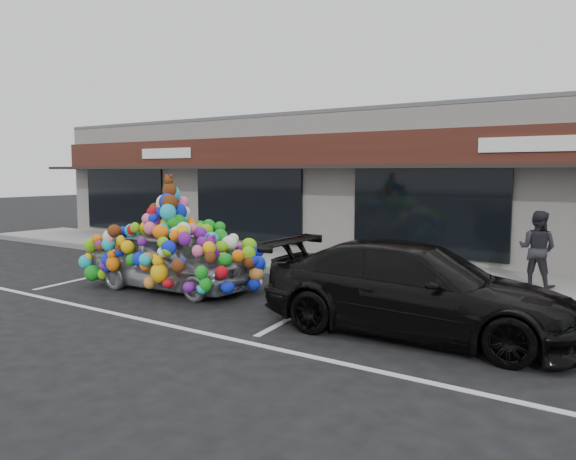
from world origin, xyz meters
The scene contains 10 objects.
ground centered at (0.00, 0.00, 0.00)m, with size 90.00×90.00×0.00m, color black.
shop_building centered at (0.00, 8.44, 2.16)m, with size 24.00×7.20×4.31m.
sidewalk centered at (0.00, 4.00, 0.07)m, with size 26.00×3.00×0.15m, color gray.
kerb centered at (0.00, 2.50, 0.07)m, with size 26.00×0.18×0.16m, color slate.
parking_stripe_left centered at (-3.20, 0.20, 0.00)m, with size 0.12×4.40×0.01m, color silver.
parking_stripe_mid centered at (2.80, 0.20, 0.00)m, with size 0.12×4.40×0.01m, color silver.
lane_line centered at (2.00, -2.30, 0.00)m, with size 14.00×0.12×0.01m, color silver.
toy_car centered at (-0.52, -0.26, 0.79)m, with size 2.73×4.10×2.32m.
black_sedan centered at (5.07, -0.46, 0.71)m, with size 4.89×1.99×1.42m, color black.
pedestrian_b centered at (6.02, 3.70, 0.94)m, with size 0.77×0.60×1.58m, color black.
Camera 1 is at (8.25, -8.61, 2.53)m, focal length 35.00 mm.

